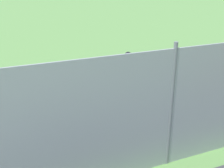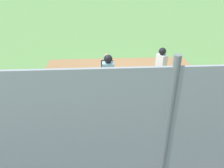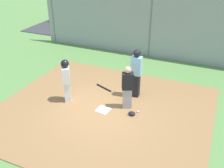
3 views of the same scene
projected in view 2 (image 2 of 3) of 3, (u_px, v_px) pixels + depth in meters
ground_plane at (124, 86)px, 9.08m from camera, size 140.00×140.00×0.00m
dirt_infield at (124, 86)px, 9.08m from camera, size 7.20×6.40×0.03m
home_plate at (124, 86)px, 9.07m from camera, size 0.48×0.48×0.02m
catcher at (107, 73)px, 8.22m from camera, size 0.46×0.40×1.56m
umpire at (108, 79)px, 7.36m from camera, size 0.38×0.28×1.86m
runner at (161, 65)px, 8.67m from camera, size 0.42×0.46×1.62m
baseball_bat at (145, 103)px, 7.84m from camera, size 0.78×0.36×0.06m
catcher_mask at (99, 87)px, 8.88m from camera, size 0.24×0.20×0.12m
baseball at (96, 90)px, 8.68m from camera, size 0.07×0.07×0.07m
backstop_fence at (163, 160)px, 3.48m from camera, size 12.00×0.10×3.35m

